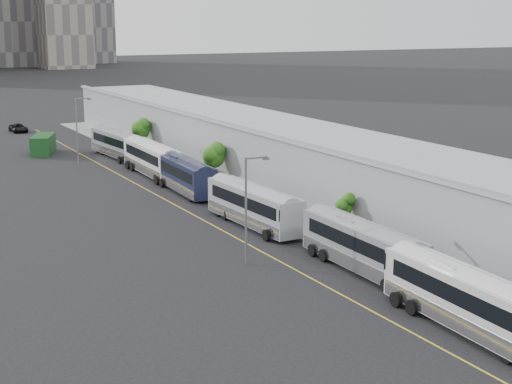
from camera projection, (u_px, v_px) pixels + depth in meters
sidewalk at (363, 232)px, 68.49m from camera, size 10.00×170.00×0.12m
lane_line at (257, 249)px, 63.70m from camera, size 0.12×160.00×0.02m
depot at (401, 189)px, 69.57m from camera, size 12.45×160.40×7.20m
bus_2 at (466, 304)px, 46.85m from camera, size 3.20×13.18×3.82m
bus_3 at (362, 250)px, 57.79m from camera, size 2.87×12.90×3.76m
bus_4 at (254, 209)px, 70.28m from camera, size 3.16×13.12×3.81m
bus_5 at (184, 177)px, 84.49m from camera, size 3.16×13.03×3.78m
bus_6 at (152, 161)px, 93.75m from camera, size 3.06×13.57×3.95m
bus_7 at (118, 146)px, 105.61m from camera, size 3.55×12.87×3.72m
tree_2 at (344, 206)px, 65.42m from camera, size 1.44×1.44×3.78m
tree_3 at (214, 154)px, 86.38m from camera, size 2.43×2.43×4.99m
tree_4 at (141, 128)px, 106.51m from camera, size 2.48×2.48×5.13m
street_lamp_near at (248, 202)px, 58.86m from camera, size 2.04×0.22×8.26m
street_lamp_far at (78, 128)px, 97.26m from camera, size 2.04×0.22×8.81m
shipping_container at (43, 144)px, 108.60m from camera, size 4.85×7.08×2.63m
suv at (18, 128)px, 129.86m from camera, size 2.54×5.06×1.38m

